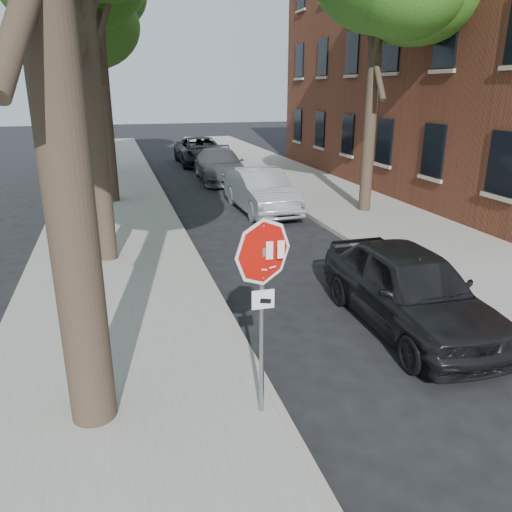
{
  "coord_description": "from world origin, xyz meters",
  "views": [
    {
      "loc": [
        -2.29,
        -5.32,
        4.12
      ],
      "look_at": [
        -0.6,
        0.62,
        2.05
      ],
      "focal_mm": 35.0,
      "sensor_mm": 36.0,
      "label": 1
    }
  ],
  "objects_px": {
    "tree_far": "(90,18)",
    "car_b": "(261,191)",
    "car_d": "(201,151)",
    "stop_sign": "(263,281)",
    "apartment_building": "(505,0)",
    "car_a": "(409,288)",
    "car_c": "(220,165)"
  },
  "relations": [
    {
      "from": "tree_far",
      "to": "car_b",
      "type": "bearing_deg",
      "value": -61.74
    },
    {
      "from": "tree_far",
      "to": "car_d",
      "type": "xyz_separation_m",
      "value": [
        5.32,
        2.17,
        -6.45
      ]
    },
    {
      "from": "stop_sign",
      "to": "apartment_building",
      "type": "bearing_deg",
      "value": 43.65
    },
    {
      "from": "tree_far",
      "to": "car_a",
      "type": "height_order",
      "value": "tree_far"
    },
    {
      "from": "apartment_building",
      "to": "car_a",
      "type": "relative_size",
      "value": 4.6
    },
    {
      "from": "stop_sign",
      "to": "car_b",
      "type": "height_order",
      "value": "stop_sign"
    },
    {
      "from": "stop_sign",
      "to": "car_c",
      "type": "bearing_deg",
      "value": 79.71
    },
    {
      "from": "stop_sign",
      "to": "tree_far",
      "type": "bearing_deg",
      "value": 95.46
    },
    {
      "from": "apartment_building",
      "to": "car_b",
      "type": "relative_size",
      "value": 4.47
    },
    {
      "from": "apartment_building",
      "to": "car_c",
      "type": "height_order",
      "value": "apartment_building"
    },
    {
      "from": "car_b",
      "to": "car_c",
      "type": "xyz_separation_m",
      "value": [
        -0.08,
        6.5,
        -0.01
      ]
    },
    {
      "from": "car_d",
      "to": "apartment_building",
      "type": "bearing_deg",
      "value": -39.05
    },
    {
      "from": "tree_far",
      "to": "apartment_building",
      "type": "bearing_deg",
      "value": -23.04
    },
    {
      "from": "car_a",
      "to": "car_d",
      "type": "distance_m",
      "value": 21.43
    },
    {
      "from": "apartment_building",
      "to": "tree_far",
      "type": "height_order",
      "value": "apartment_building"
    },
    {
      "from": "car_b",
      "to": "car_d",
      "type": "bearing_deg",
      "value": 88.35
    },
    {
      "from": "stop_sign",
      "to": "car_a",
      "type": "xyz_separation_m",
      "value": [
        3.3,
        1.88,
        -1.2
      ]
    },
    {
      "from": "stop_sign",
      "to": "car_a",
      "type": "distance_m",
      "value": 3.98
    },
    {
      "from": "car_a",
      "to": "car_c",
      "type": "distance_m",
      "value": 15.85
    },
    {
      "from": "tree_far",
      "to": "car_c",
      "type": "relative_size",
      "value": 1.84
    },
    {
      "from": "apartment_building",
      "to": "car_d",
      "type": "xyz_separation_m",
      "value": [
        -11.4,
        9.28,
        -6.89
      ]
    },
    {
      "from": "car_c",
      "to": "car_a",
      "type": "bearing_deg",
      "value": -87.26
    },
    {
      "from": "car_c",
      "to": "car_d",
      "type": "relative_size",
      "value": 0.92
    },
    {
      "from": "car_c",
      "to": "stop_sign",
      "type": "bearing_deg",
      "value": -97.84
    },
    {
      "from": "apartment_building",
      "to": "car_d",
      "type": "distance_m",
      "value": 16.24
    },
    {
      "from": "apartment_building",
      "to": "tree_far",
      "type": "bearing_deg",
      "value": 156.96
    },
    {
      "from": "car_c",
      "to": "car_d",
      "type": "distance_m",
      "value": 5.58
    },
    {
      "from": "car_c",
      "to": "apartment_building",
      "type": "bearing_deg",
      "value": -15.45
    },
    {
      "from": "tree_far",
      "to": "car_d",
      "type": "relative_size",
      "value": 1.7
    },
    {
      "from": "stop_sign",
      "to": "car_d",
      "type": "xyz_separation_m",
      "value": [
        3.3,
        23.31,
        -1.19
      ]
    },
    {
      "from": "apartment_building",
      "to": "car_d",
      "type": "bearing_deg",
      "value": 140.84
    },
    {
      "from": "apartment_building",
      "to": "stop_sign",
      "type": "relative_size",
      "value": 7.74
    }
  ]
}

